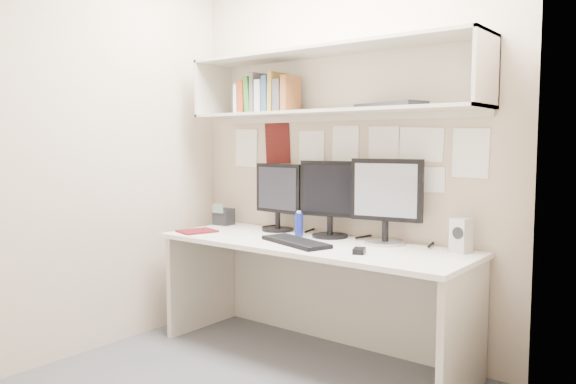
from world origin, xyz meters
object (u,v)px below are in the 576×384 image
Objects in this scene: desk at (312,299)px; desk_phone at (223,216)px; keyboard at (296,242)px; speaker at (461,235)px; monitor_left at (278,194)px; monitor_right at (386,198)px; maroon_notebook at (197,231)px; monitor_center at (331,196)px.

desk_phone reaches higher than desk.
keyboard is 2.63× the size of speaker.
desk_phone is at bearing -172.17° from monitor_left.
monitor_left is 0.91× the size of monitor_right.
speaker reaches higher than keyboard.
speaker is 1.74m from maroon_notebook.
monitor_right reaches higher than keyboard.
monitor_right is 1.32m from maroon_notebook.
keyboard is (0.41, -0.34, -0.24)m from monitor_left.
keyboard is (-0.43, -0.34, -0.26)m from monitor_right.
monitor_right is at bearing 4.03° from monitor_left.
monitor_left is at bearing -167.80° from speaker.
monitor_right is (0.40, -0.00, 0.01)m from monitor_center.
monitor_center is at bearing 170.02° from monitor_right.
speaker is at bearing 4.72° from monitor_left.
speaker is (0.46, 0.02, -0.18)m from monitor_right.
maroon_notebook is (-0.80, -0.05, -0.01)m from keyboard.
monitor_right reaches higher than speaker.
monitor_center is 0.87m from speaker.
maroon_notebook is (-0.83, -0.39, -0.26)m from monitor_center.
desk_phone reaches higher than maroon_notebook.
keyboard is 3.13× the size of desk_phone.
monitor_left is 0.61m from maroon_notebook.
monitor_left reaches higher than desk_phone.
desk is at bearing -22.40° from monitor_left.
speaker is at bearing 30.22° from maroon_notebook.
speaker is at bearing 15.43° from desk.
monitor_center is at bearing 4.03° from monitor_left.
monitor_right is at bearing 29.27° from desk.
desk is 0.93m from maroon_notebook.
monitor_center is 0.98× the size of keyboard.
speaker is at bearing -8.05° from monitor_right.
desk is 0.67m from monitor_center.
monitor_left reaches higher than desk.
monitor_center is 2.07× the size of maroon_notebook.
maroon_notebook is at bearing -131.12° from monitor_left.
monitor_center reaches higher than maroon_notebook.
monitor_left is at bearing 1.18° from desk_phone.
keyboard is at bearing -151.29° from monitor_right.
desk is 0.40m from keyboard.
maroon_notebook is at bearing -154.82° from speaker.
monitor_right is 2.68× the size of speaker.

